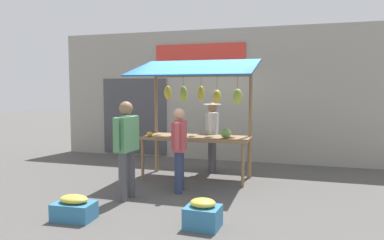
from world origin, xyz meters
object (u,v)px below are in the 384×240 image
vendor_with_sunhat (212,131)px  produce_crate_near (203,214)px  market_stall (198,105)px  shopper_in_striped_shirt (179,144)px  produce_crate_side (74,209)px  shopper_in_grey_tee (126,143)px

vendor_with_sunhat → produce_crate_near: size_ratio=3.28×
market_stall → vendor_with_sunhat: (-0.12, -0.71, -0.63)m
vendor_with_sunhat → shopper_in_striped_shirt: size_ratio=1.02×
market_stall → produce_crate_side: (1.01, 2.92, -1.38)m
shopper_in_grey_tee → produce_crate_side: 1.41m
market_stall → produce_crate_near: size_ratio=5.26×
market_stall → vendor_with_sunhat: 0.96m
shopper_in_striped_shirt → produce_crate_near: bearing=-161.4°
vendor_with_sunhat → shopper_in_grey_tee: (0.87, 2.49, 0.05)m
vendor_with_sunhat → produce_crate_near: bearing=7.5°
shopper_in_striped_shirt → market_stall: bearing=-12.9°
vendor_with_sunhat → produce_crate_side: vendor_with_sunhat is taller
shopper_in_striped_shirt → shopper_in_grey_tee: size_ratio=0.92×
vendor_with_sunhat → shopper_in_grey_tee: size_ratio=0.94×
shopper_in_striped_shirt → produce_crate_side: 2.18m
market_stall → produce_crate_side: size_ratio=4.23×
produce_crate_near → produce_crate_side: bearing=7.7°
shopper_in_grey_tee → market_stall: bearing=-19.7°
produce_crate_near → produce_crate_side: 1.86m
vendor_with_sunhat → shopper_in_striped_shirt: vendor_with_sunhat is taller
shopper_in_striped_shirt → shopper_in_grey_tee: 0.99m
produce_crate_near → shopper_in_striped_shirt: bearing=-60.9°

